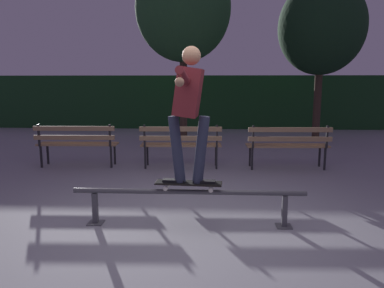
% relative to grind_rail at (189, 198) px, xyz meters
% --- Properties ---
extents(ground_plane, '(90.00, 90.00, 0.00)m').
position_rel_grind_rail_xyz_m(ground_plane, '(0.00, -0.15, -0.34)').
color(ground_plane, gray).
extents(hedge_backdrop, '(24.00, 1.20, 1.95)m').
position_rel_grind_rail_xyz_m(hedge_backdrop, '(0.00, 9.85, 0.63)').
color(hedge_backdrop, '#193D1E').
rests_on(hedge_backdrop, ground).
extents(grind_rail, '(2.75, 0.18, 0.44)m').
position_rel_grind_rail_xyz_m(grind_rail, '(0.00, 0.00, 0.00)').
color(grind_rail, '#47474C').
rests_on(grind_rail, ground).
extents(skateboard, '(0.79, 0.26, 0.09)m').
position_rel_grind_rail_xyz_m(skateboard, '(0.00, -0.00, 0.17)').
color(skateboard, black).
rests_on(skateboard, grind_rail).
extents(skateboarder, '(0.63, 1.41, 1.56)m').
position_rel_grind_rail_xyz_m(skateboarder, '(0.01, -0.00, 1.11)').
color(skateboarder, black).
rests_on(skateboarder, skateboard).
extents(park_bench_leftmost, '(1.61, 0.46, 0.88)m').
position_rel_grind_rail_xyz_m(park_bench_leftmost, '(-2.42, 2.96, 0.19)').
color(park_bench_leftmost, black).
rests_on(park_bench_leftmost, ground).
extents(park_bench_left_center, '(1.61, 0.46, 0.88)m').
position_rel_grind_rail_xyz_m(park_bench_left_center, '(-0.32, 2.96, 0.19)').
color(park_bench_left_center, black).
rests_on(park_bench_left_center, ground).
extents(park_bench_right_center, '(1.61, 0.46, 0.88)m').
position_rel_grind_rail_xyz_m(park_bench_right_center, '(1.78, 2.96, 0.19)').
color(park_bench_right_center, black).
rests_on(park_bench_right_center, ground).
extents(tree_behind_benches, '(2.74, 2.74, 5.30)m').
position_rel_grind_rail_xyz_m(tree_behind_benches, '(-0.54, 6.78, 3.43)').
color(tree_behind_benches, '#3D2D23').
rests_on(tree_behind_benches, ground).
extents(tree_far_right, '(2.48, 2.48, 4.64)m').
position_rel_grind_rail_xyz_m(tree_far_right, '(3.46, 6.97, 2.92)').
color(tree_far_right, '#3D2D23').
rests_on(tree_far_right, ground).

